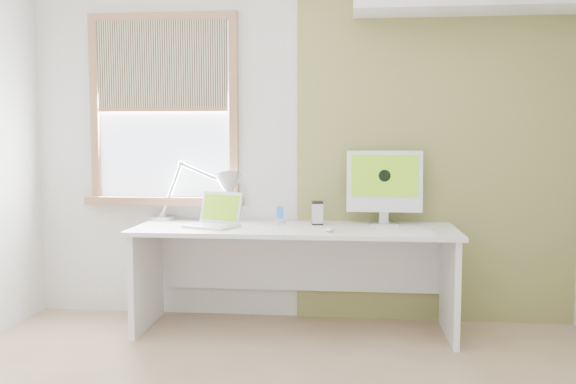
# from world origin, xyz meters

# --- Properties ---
(room) EXTENTS (4.04, 3.54, 2.64)m
(room) POSITION_xyz_m (0.00, 0.00, 1.30)
(room) COLOR #A17E5E
(room) RESTS_ON ground
(accent_wall) EXTENTS (2.00, 0.02, 2.60)m
(accent_wall) POSITION_xyz_m (1.00, 1.74, 1.30)
(accent_wall) COLOR olive
(accent_wall) RESTS_ON room
(window) EXTENTS (1.20, 0.14, 1.42)m
(window) POSITION_xyz_m (-1.00, 1.71, 1.54)
(window) COLOR #8F603F
(window) RESTS_ON room
(desk) EXTENTS (2.20, 0.70, 0.73)m
(desk) POSITION_xyz_m (0.01, 1.44, 0.53)
(desk) COLOR white
(desk) RESTS_ON room
(desk_lamp) EXTENTS (0.77, 0.36, 0.44)m
(desk_lamp) POSITION_xyz_m (-0.58, 1.57, 0.96)
(desk_lamp) COLOR silver
(desk_lamp) RESTS_ON desk
(laptop) EXTENTS (0.41, 0.38, 0.23)m
(laptop) POSITION_xyz_m (-0.54, 1.36, 0.79)
(laptop) COLOR silver
(laptop) RESTS_ON desk
(phone_dock) EXTENTS (0.08, 0.08, 0.14)m
(phone_dock) POSITION_xyz_m (-0.10, 1.53, 0.77)
(phone_dock) COLOR silver
(phone_dock) RESTS_ON desk
(external_drive) EXTENTS (0.09, 0.13, 0.16)m
(external_drive) POSITION_xyz_m (0.16, 1.54, 0.81)
(external_drive) COLOR silver
(external_drive) RESTS_ON desk
(imac) EXTENTS (0.53, 0.17, 0.52)m
(imac) POSITION_xyz_m (0.63, 1.60, 1.02)
(imac) COLOR silver
(imac) RESTS_ON desk
(keyboard) EXTENTS (0.41, 0.16, 0.02)m
(keyboard) POSITION_xyz_m (0.74, 1.25, 0.74)
(keyboard) COLOR white
(keyboard) RESTS_ON desk
(mouse) EXTENTS (0.07, 0.10, 0.03)m
(mouse) POSITION_xyz_m (0.26, 1.19, 0.74)
(mouse) COLOR white
(mouse) RESTS_ON desk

